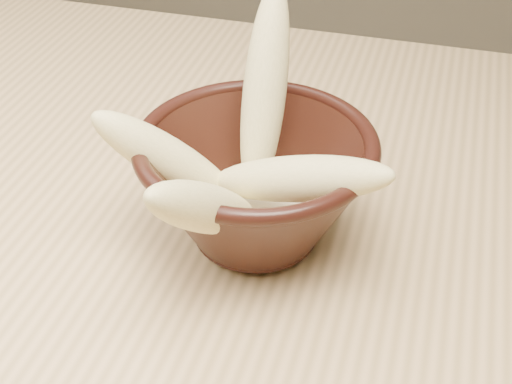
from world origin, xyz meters
TOP-DOWN VIEW (x-y plane):
  - table at (0.00, 0.00)m, footprint 1.20×0.80m
  - bowl at (-0.13, 0.00)m, footprint 0.18×0.18m
  - milk_puddle at (-0.13, 0.00)m, footprint 0.10×0.10m
  - banana_upright at (-0.13, 0.05)m, footprint 0.04×0.10m
  - banana_left at (-0.19, -0.02)m, footprint 0.12×0.08m
  - banana_across at (-0.09, -0.02)m, footprint 0.15×0.07m
  - banana_front at (-0.14, -0.07)m, footprint 0.06×0.14m

SIDE VIEW (x-z plane):
  - table at x=0.00m, z-range 0.30..1.05m
  - milk_puddle at x=-0.13m, z-range 0.78..0.79m
  - bowl at x=-0.13m, z-range 0.76..0.86m
  - banana_left at x=-0.19m, z-range 0.77..0.89m
  - banana_across at x=-0.09m, z-range 0.79..0.87m
  - banana_front at x=-0.14m, z-range 0.77..0.90m
  - banana_upright at x=-0.13m, z-range 0.78..0.94m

